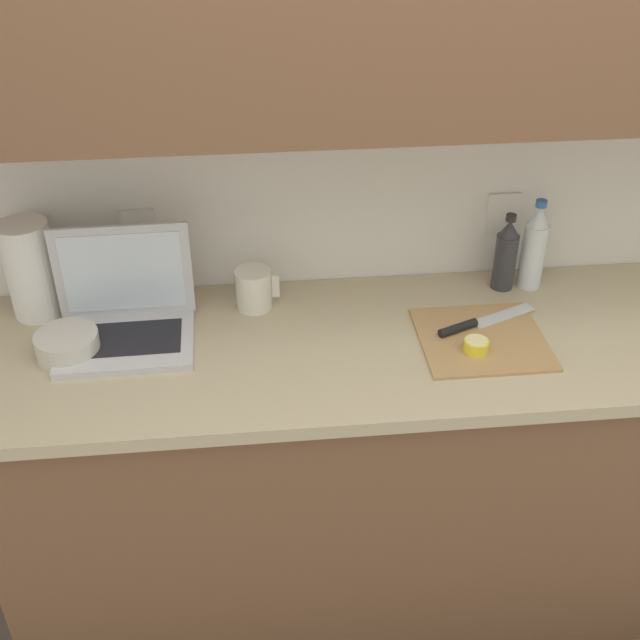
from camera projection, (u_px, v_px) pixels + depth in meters
ground_plane at (424, 574)px, 2.52m from camera, size 12.00×12.00×0.00m
wall_back at (451, 49)px, 1.85m from camera, size 5.20×0.38×2.60m
counter_unit at (443, 465)px, 2.26m from camera, size 2.37×0.62×0.91m
laptop at (125, 313)px, 1.98m from camera, size 0.34×0.26×0.27m
cutting_board at (482, 339)px, 2.00m from camera, size 0.31×0.30×0.01m
knife at (471, 324)px, 2.03m from camera, size 0.28×0.14×0.02m
lemon_half_cut at (476, 345)px, 1.94m from camera, size 0.06×0.06×0.03m
bottle_green_soda at (534, 248)px, 2.15m from camera, size 0.07×0.07×0.26m
bottle_oil_tall at (506, 255)px, 2.16m from camera, size 0.06×0.06×0.22m
measuring_cup at (254, 289)px, 2.10m from camera, size 0.12×0.10×0.11m
bowl_white at (68, 345)px, 1.93m from camera, size 0.15×0.15×0.06m
paper_towel_roll at (31, 270)px, 2.03m from camera, size 0.13×0.13×0.26m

